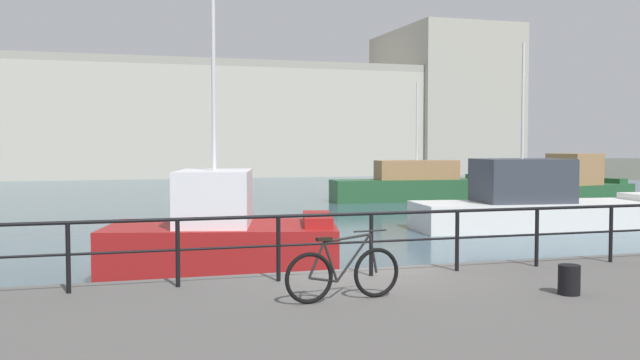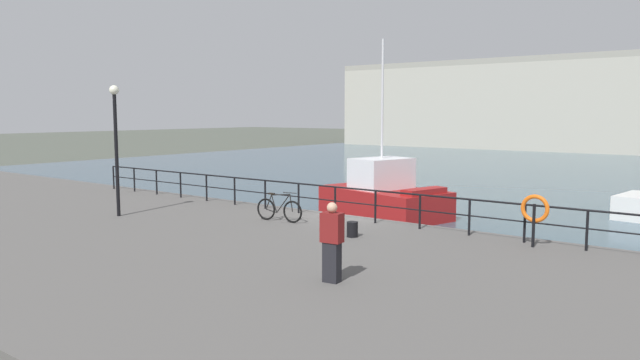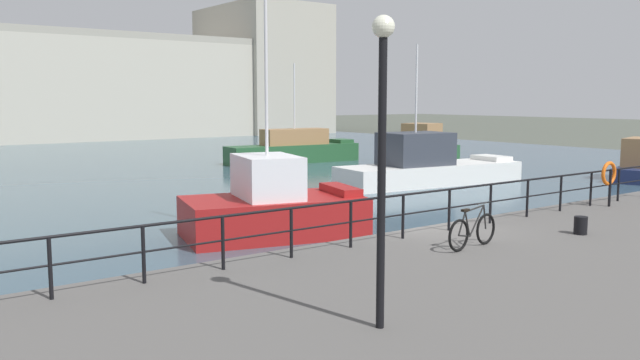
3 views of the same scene
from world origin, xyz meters
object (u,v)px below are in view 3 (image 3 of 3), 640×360
(moored_green_narrowboat, at_px, (294,149))
(moored_blue_motorboat, at_px, (424,150))
(life_ring_stand, at_px, (609,175))
(quay_lamp_post, at_px, (382,131))
(moored_harbor_tender, at_px, (426,166))
(harbor_building, at_px, (55,85))
(parked_bicycle, at_px, (472,231))
(moored_white_yacht, at_px, (273,207))
(mooring_bollard, at_px, (581,225))

(moored_green_narrowboat, relative_size, moored_blue_motorboat, 1.55)
(life_ring_stand, bearing_deg, quay_lamp_post, -163.18)
(moored_harbor_tender, xyz_separation_m, moored_blue_motorboat, (6.95, 6.99, 0.06))
(harbor_building, xyz_separation_m, moored_blue_motorboat, (11.62, -42.31, -4.69))
(moored_green_narrowboat, distance_m, quay_lamp_post, 34.41)
(moored_blue_motorboat, relative_size, parked_bicycle, 3.43)
(harbor_building, bearing_deg, moored_green_narrowboat, -81.01)
(parked_bicycle, relative_size, life_ring_stand, 1.26)
(moored_green_narrowboat, xyz_separation_m, life_ring_stand, (-5.37, -25.13, 1.02))
(moored_harbor_tender, xyz_separation_m, moored_white_yacht, (-12.70, -5.83, -0.01))
(moored_white_yacht, height_order, moored_green_narrowboat, moored_white_yacht)
(moored_blue_motorboat, distance_m, mooring_bollard, 26.14)
(moored_green_narrowboat, distance_m, mooring_bollard, 28.77)
(moored_white_yacht, bearing_deg, life_ring_stand, -21.77)
(harbor_building, height_order, quay_lamp_post, harbor_building)
(moored_blue_motorboat, height_order, parked_bicycle, moored_blue_motorboat)
(moored_white_yacht, xyz_separation_m, moored_green_narrowboat, (13.74, 19.01, -0.02))
(quay_lamp_post, bearing_deg, moored_green_narrowboat, 57.83)
(moored_blue_motorboat, xyz_separation_m, quay_lamp_post, (-24.16, -22.83, 2.81))
(moored_blue_motorboat, bearing_deg, moored_green_narrowboat, 118.41)
(moored_white_yacht, xyz_separation_m, quay_lamp_post, (-4.51, -10.01, 2.88))
(life_ring_stand, bearing_deg, moored_blue_motorboat, 59.22)
(moored_harbor_tender, bearing_deg, moored_blue_motorboat, 52.07)
(moored_green_narrowboat, xyz_separation_m, moored_blue_motorboat, (5.91, -6.19, 0.09))
(moored_white_yacht, xyz_separation_m, mooring_bollard, (3.85, -8.01, 0.24))
(harbor_building, xyz_separation_m, moored_harbor_tender, (4.67, -49.30, -4.75))
(moored_harbor_tender, relative_size, moored_green_narrowboat, 1.07)
(moored_white_yacht, xyz_separation_m, parked_bicycle, (0.54, -7.42, 0.41))
(harbor_building, distance_m, parked_bicycle, 63.14)
(parked_bicycle, bearing_deg, moored_green_narrowboat, 56.93)
(moored_harbor_tender, height_order, parked_bicycle, moored_harbor_tender)
(harbor_building, xyz_separation_m, life_ring_stand, (0.34, -61.24, -3.77))
(moored_green_narrowboat, height_order, quay_lamp_post, moored_green_narrowboat)
(moored_white_yacht, bearing_deg, parked_bicycle, -71.41)
(life_ring_stand, bearing_deg, moored_green_narrowboat, 77.93)
(harbor_building, xyz_separation_m, mooring_bollard, (-4.18, -63.14, -4.52))
(harbor_building, bearing_deg, moored_blue_motorboat, -74.64)
(mooring_bollard, height_order, life_ring_stand, life_ring_stand)
(parked_bicycle, xyz_separation_m, life_ring_stand, (7.82, 1.30, 0.59))
(mooring_bollard, xyz_separation_m, life_ring_stand, (4.52, 1.89, 0.75))
(parked_bicycle, distance_m, mooring_bollard, 3.36)
(harbor_building, bearing_deg, moored_harbor_tender, -84.59)
(mooring_bollard, bearing_deg, moored_harbor_tender, 57.40)
(moored_white_yacht, height_order, moored_blue_motorboat, moored_white_yacht)
(parked_bicycle, bearing_deg, moored_white_yacht, 87.65)
(life_ring_stand, height_order, quay_lamp_post, quay_lamp_post)
(harbor_building, distance_m, life_ring_stand, 61.36)
(moored_green_narrowboat, relative_size, quay_lamp_post, 2.10)
(moored_white_yacht, height_order, quay_lamp_post, moored_white_yacht)
(moored_harbor_tender, bearing_deg, life_ring_stand, -103.02)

